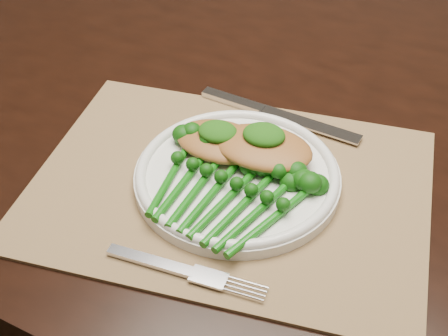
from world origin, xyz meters
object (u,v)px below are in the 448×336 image
(dining_table, at_px, (267,276))
(dinner_plate, at_px, (237,175))
(broccolini_bundle, at_px, (219,197))
(placemat, at_px, (230,187))
(chicken_fillet_left, at_px, (220,141))

(dining_table, relative_size, dinner_plate, 6.95)
(dining_table, relative_size, broccolini_bundle, 8.14)
(dinner_plate, relative_size, broccolini_bundle, 1.17)
(placemat, distance_m, dinner_plate, 0.02)
(dining_table, xyz_separation_m, broccolini_bundle, (-0.01, -0.22, 0.40))
(chicken_fillet_left, bearing_deg, placemat, -53.73)
(placemat, height_order, broccolini_bundle, broccolini_bundle)
(broccolini_bundle, bearing_deg, dinner_plate, 98.12)
(dining_table, height_order, broccolini_bundle, broccolini_bundle)
(dining_table, bearing_deg, placemat, -85.55)
(placemat, relative_size, broccolini_bundle, 2.22)
(placemat, bearing_deg, chicken_fillet_left, 117.70)
(placemat, bearing_deg, dining_table, 82.74)
(placemat, height_order, chicken_fillet_left, chicken_fillet_left)
(dinner_plate, bearing_deg, chicken_fillet_left, 132.08)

